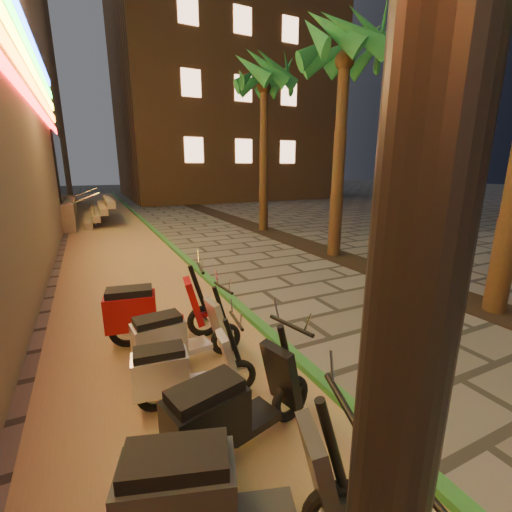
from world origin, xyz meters
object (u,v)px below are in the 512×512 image
scooter_5 (220,499)px  scooter_8 (177,338)px  scooter_6 (230,412)px  scooter_9 (149,312)px  pedestrian_sign (431,264)px  scooter_7 (181,372)px

scooter_5 → scooter_8: (0.30, 2.55, -0.07)m
scooter_6 → scooter_9: (-0.31, 2.65, 0.02)m
pedestrian_sign → scooter_5: size_ratio=1.25×
scooter_5 → scooter_7: scooter_5 is taller
scooter_7 → scooter_9: 1.69m
pedestrian_sign → scooter_7: size_ratio=1.52×
scooter_6 → scooter_7: 1.00m
scooter_9 → scooter_5: bearing=-82.0°
scooter_5 → scooter_9: size_ratio=1.00×
pedestrian_sign → scooter_5: bearing=-173.8°
pedestrian_sign → scooter_6: bearing=174.9°
pedestrian_sign → scooter_7: (-3.44, 0.51, -1.00)m
scooter_5 → scooter_7: bearing=102.8°
scooter_6 → scooter_9: size_ratio=0.96×
scooter_6 → scooter_8: bearing=78.9°
pedestrian_sign → scooter_8: pedestrian_sign is taller
scooter_6 → scooter_5: bearing=-130.6°
scooter_8 → scooter_9: (-0.21, 0.91, 0.06)m
scooter_8 → scooter_9: scooter_9 is taller
scooter_7 → scooter_9: (-0.07, 1.69, 0.10)m
scooter_7 → scooter_8: bearing=86.5°
scooter_7 → scooter_9: bearing=99.1°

